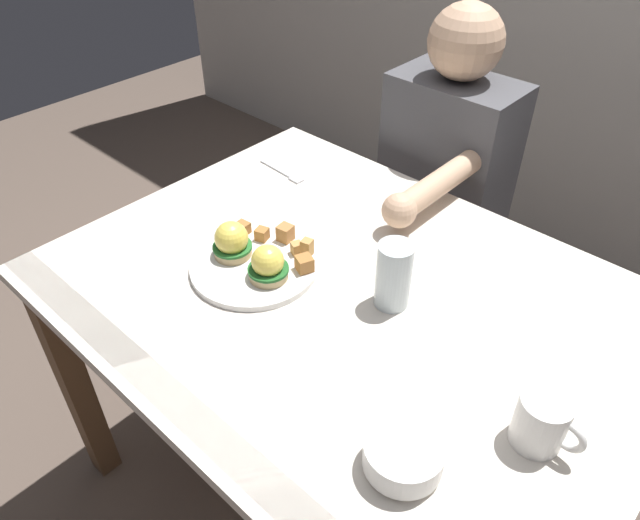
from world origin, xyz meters
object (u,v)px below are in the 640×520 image
object	(u,v)px
fork	(284,172)
water_glass_near	(393,278)
diner_person	(440,185)
dining_table	(347,329)
coffee_mug	(543,420)
eggs_benedict_plate	(254,258)
fruit_bowl	(403,456)

from	to	relation	value
fork	water_glass_near	size ratio (longest dim) A/B	1.12
water_glass_near	diner_person	size ratio (longest dim) A/B	0.12
dining_table	diner_person	xyz separation A→B (m)	(-0.17, 0.60, 0.02)
coffee_mug	water_glass_near	world-z (taller)	water_glass_near
eggs_benedict_plate	fruit_bowl	distance (m)	0.53
dining_table	water_glass_near	world-z (taller)	water_glass_near
fork	diner_person	size ratio (longest dim) A/B	0.14
eggs_benedict_plate	diner_person	xyz separation A→B (m)	(0.03, 0.68, -0.12)
coffee_mug	eggs_benedict_plate	bearing A→B (deg)	-179.02
coffee_mug	diner_person	xyz separation A→B (m)	(-0.60, 0.67, -0.14)
dining_table	eggs_benedict_plate	xyz separation A→B (m)	(-0.20, -0.08, 0.13)
fruit_bowl	coffee_mug	distance (m)	0.22
dining_table	water_glass_near	bearing A→B (deg)	22.36
eggs_benedict_plate	diner_person	size ratio (longest dim) A/B	0.24
dining_table	coffee_mug	bearing A→B (deg)	-8.58
water_glass_near	fork	bearing A→B (deg)	157.98
coffee_mug	dining_table	bearing A→B (deg)	171.42
fruit_bowl	dining_table	bearing A→B (deg)	141.82
water_glass_near	diner_person	bearing A→B (deg)	113.60
fruit_bowl	coffee_mug	size ratio (longest dim) A/B	1.08
coffee_mug	water_glass_near	xyz separation A→B (m)	(-0.36, 0.10, 0.01)
dining_table	fork	distance (m)	0.50
dining_table	eggs_benedict_plate	distance (m)	0.25
eggs_benedict_plate	coffee_mug	size ratio (longest dim) A/B	2.43
fork	coffee_mug	bearing A→B (deg)	-19.44
fruit_bowl	water_glass_near	world-z (taller)	water_glass_near
coffee_mug	water_glass_near	bearing A→B (deg)	164.38
eggs_benedict_plate	water_glass_near	size ratio (longest dim) A/B	1.94
dining_table	water_glass_near	size ratio (longest dim) A/B	8.61
dining_table	fork	xyz separation A→B (m)	(-0.43, 0.24, 0.11)
fork	fruit_bowl	bearing A→B (deg)	-33.24
fruit_bowl	water_glass_near	distance (m)	0.36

